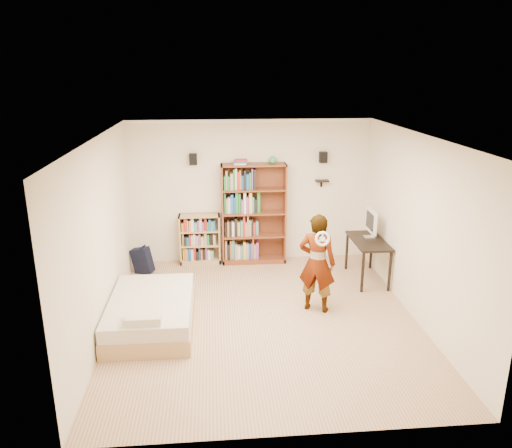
{
  "coord_description": "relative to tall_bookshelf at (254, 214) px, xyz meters",
  "views": [
    {
      "loc": [
        -0.7,
        -6.65,
        3.57
      ],
      "look_at": [
        -0.06,
        0.6,
        1.3
      ],
      "focal_mm": 35.0,
      "sensor_mm": 36.0,
      "label": 1
    }
  ],
  "objects": [
    {
      "name": "navy_bag",
      "position": [
        -2.07,
        -0.37,
        -0.71
      ],
      "size": [
        0.42,
        0.35,
        0.49
      ],
      "primitive_type": null,
      "rotation": [
        0.0,
        0.0,
        -0.38
      ],
      "color": "black",
      "rests_on": "ground"
    },
    {
      "name": "wall_shelf",
      "position": [
        1.3,
        0.09,
        0.6
      ],
      "size": [
        0.25,
        0.16,
        0.02
      ],
      "primitive_type": "cube",
      "color": "black",
      "rests_on": "room_shell"
    },
    {
      "name": "tall_bookshelf",
      "position": [
        0.0,
        0.0,
        0.0
      ],
      "size": [
        1.2,
        0.35,
        1.91
      ],
      "primitive_type": null,
      "color": "brown",
      "rests_on": "ground"
    },
    {
      "name": "computer_desk",
      "position": [
        1.91,
        -1.03,
        -0.58
      ],
      "size": [
        0.54,
        1.08,
        0.74
      ],
      "primitive_type": null,
      "color": "black",
      "rests_on": "ground"
    },
    {
      "name": "daybed",
      "position": [
        -1.69,
        -2.38,
        -0.68
      ],
      "size": [
        1.18,
        1.82,
        0.54
      ],
      "primitive_type": null,
      "color": "beige",
      "rests_on": "ground"
    },
    {
      "name": "person",
      "position": [
        0.78,
        -2.09,
        -0.18
      ],
      "size": [
        0.66,
        0.56,
        1.54
      ],
      "primitive_type": "imported",
      "rotation": [
        0.0,
        0.0,
        2.73
      ],
      "color": "black",
      "rests_on": "ground"
    },
    {
      "name": "low_bookshelf",
      "position": [
        -1.02,
        0.03,
        -0.48
      ],
      "size": [
        0.76,
        0.29,
        0.96
      ],
      "primitive_type": null,
      "color": "tan",
      "rests_on": "ground"
    },
    {
      "name": "speaker_left",
      "position": [
        -1.1,
        0.08,
        1.05
      ],
      "size": [
        0.14,
        0.12,
        0.2
      ],
      "primitive_type": "cube",
      "color": "black",
      "rests_on": "room_shell"
    },
    {
      "name": "speaker_right",
      "position": [
        1.3,
        0.08,
        1.05
      ],
      "size": [
        0.14,
        0.12,
        0.2
      ],
      "primitive_type": "cube",
      "color": "black",
      "rests_on": "room_shell"
    },
    {
      "name": "ground",
      "position": [
        -0.05,
        -2.32,
        -0.95
      ],
      "size": [
        4.5,
        5.0,
        0.01
      ],
      "primitive_type": "cube",
      "color": "tan",
      "rests_on": "ground"
    },
    {
      "name": "wii_wheel",
      "position": [
        0.78,
        -2.37,
        0.3
      ],
      "size": [
        0.22,
        0.08,
        0.22
      ],
      "primitive_type": "torus",
      "rotation": [
        1.36,
        0.0,
        0.0
      ],
      "color": "white",
      "rests_on": "person"
    },
    {
      "name": "room_shell",
      "position": [
        -0.05,
        -2.32,
        0.81
      ],
      "size": [
        4.52,
        5.02,
        2.71
      ],
      "color": "silver",
      "rests_on": "ground"
    },
    {
      "name": "crown_molding",
      "position": [
        -0.05,
        -2.32,
        1.72
      ],
      "size": [
        4.5,
        5.0,
        0.06
      ],
      "color": "white",
      "rests_on": "room_shell"
    },
    {
      "name": "imac",
      "position": [
        1.96,
        -0.89,
        0.03
      ],
      "size": [
        0.12,
        0.49,
        0.49
      ],
      "primitive_type": null,
      "rotation": [
        0.0,
        0.0,
        -0.05
      ],
      "color": "white",
      "rests_on": "computer_desk"
    }
  ]
}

